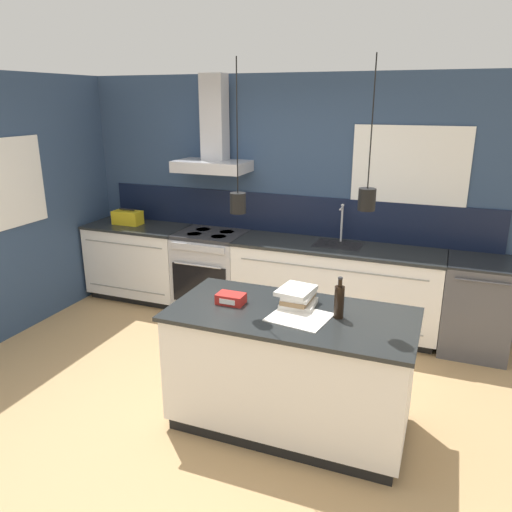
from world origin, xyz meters
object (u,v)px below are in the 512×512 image
red_supply_box (231,299)px  book_stack (298,297)px  oven_range (212,271)px  dishwasher (476,306)px  yellow_toolbox (128,218)px  bottle_on_island (339,301)px

red_supply_box → book_stack: bearing=17.2°
oven_range → book_stack: size_ratio=2.86×
dishwasher → yellow_toolbox: bearing=180.0°
red_supply_box → yellow_toolbox: 2.77m
oven_range → red_supply_box: size_ratio=4.50×
yellow_toolbox → oven_range: bearing=-0.2°
red_supply_box → bottle_on_island: bearing=2.9°
oven_range → red_supply_box: bearing=-59.4°
bottle_on_island → dishwasher: bearing=60.5°
red_supply_box → yellow_toolbox: (-2.14, 1.76, 0.04)m
dishwasher → red_supply_box: (-1.76, -1.76, 0.49)m
oven_range → dishwasher: (2.80, 0.00, -0.00)m
oven_range → dishwasher: size_ratio=1.00×
oven_range → dishwasher: bearing=0.1°
bottle_on_island → red_supply_box: 0.79m
bottle_on_island → book_stack: bearing=162.0°
dishwasher → book_stack: size_ratio=2.86×
dishwasher → red_supply_box: 2.54m
oven_range → bottle_on_island: bearing=-43.2°
bottle_on_island → yellow_toolbox: 3.39m
red_supply_box → yellow_toolbox: bearing=140.5°
oven_range → bottle_on_island: (1.83, -1.72, 0.58)m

